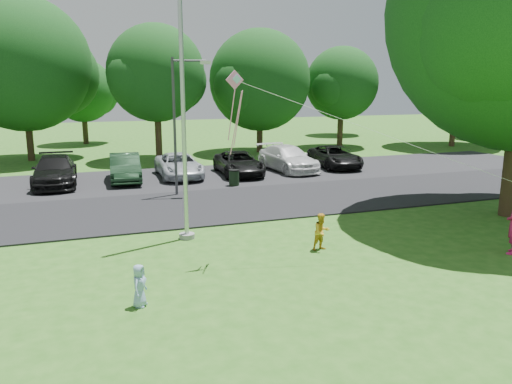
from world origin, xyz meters
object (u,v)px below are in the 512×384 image
object	(u,v)px
child_blue	(139,286)
kite	(248,101)
trash_can	(234,178)
flagpole	(183,109)
street_lamp	(180,114)
child_yellow	(322,232)

from	to	relation	value
child_blue	kite	size ratio (longest dim) A/B	0.12
trash_can	child_blue	bearing A→B (deg)	-116.17
flagpole	trash_can	size ratio (longest dim) A/B	11.94
street_lamp	kite	distance (m)	8.99
street_lamp	child_yellow	bearing A→B (deg)	-62.99
kite	street_lamp	bearing A→B (deg)	84.96
flagpole	trash_can	distance (m)	9.28
flagpole	child_blue	distance (m)	6.28
street_lamp	kite	world-z (taller)	street_lamp
street_lamp	child_blue	distance (m)	11.94
trash_can	kite	xyz separation A→B (m)	(-2.68, -10.06, 4.05)
kite	child_blue	bearing A→B (deg)	-153.05
trash_can	child_yellow	distance (m)	10.03
trash_can	flagpole	bearing A→B (deg)	-117.60
flagpole	kite	world-z (taller)	flagpole
child_yellow	child_blue	size ratio (longest dim) A/B	1.15
trash_can	child_blue	size ratio (longest dim) A/B	0.85
flagpole	street_lamp	bearing A→B (deg)	79.92
child_blue	flagpole	bearing A→B (deg)	6.18
street_lamp	child_yellow	distance (m)	9.74
trash_can	kite	size ratio (longest dim) A/B	0.10
child_blue	child_yellow	bearing A→B (deg)	-39.09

